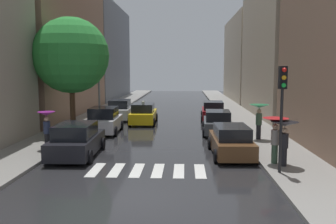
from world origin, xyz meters
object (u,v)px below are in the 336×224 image
at_px(parked_car_left_second, 104,121).
at_px(pedestrian_near_tree, 259,113).
at_px(parked_car_left_third, 120,110).
at_px(lamp_post_left, 99,73).
at_px(parked_car_right_nearest, 231,141).
at_px(taxi_midroad, 143,114).
at_px(traffic_light_right_corner, 282,96).
at_px(parked_car_right_third, 213,111).
at_px(street_tree_left, 71,55).
at_px(parked_car_right_second, 218,123).
at_px(pedestrian_by_kerb, 284,132).
at_px(pedestrian_foreground, 275,129).
at_px(parked_car_left_nearest, 77,141).
at_px(pedestrian_far_side, 47,123).

distance_m(parked_car_left_second, pedestrian_near_tree, 10.29).
height_order(parked_car_left_third, lamp_post_left, lamp_post_left).
relative_size(parked_car_right_nearest, taxi_midroad, 1.03).
relative_size(parked_car_right_nearest, traffic_light_right_corner, 1.06).
height_order(parked_car_right_third, street_tree_left, street_tree_left).
bearing_deg(parked_car_right_nearest, taxi_midroad, 26.47).
bearing_deg(parked_car_left_third, parked_car_right_second, -132.19).
bearing_deg(parked_car_right_third, pedestrian_by_kerb, -170.62).
height_order(pedestrian_foreground, pedestrian_by_kerb, pedestrian_foreground).
bearing_deg(traffic_light_right_corner, pedestrian_by_kerb, 67.69).
bearing_deg(street_tree_left, parked_car_left_third, 73.60).
bearing_deg(taxi_midroad, traffic_light_right_corner, -153.69).
xyz_separation_m(parked_car_left_nearest, pedestrian_foreground, (9.40, -1.51, 0.91)).
height_order(pedestrian_by_kerb, pedestrian_far_side, pedestrian_far_side).
relative_size(taxi_midroad, pedestrian_foreground, 2.18).
height_order(pedestrian_near_tree, traffic_light_right_corner, traffic_light_right_corner).
xyz_separation_m(parked_car_right_second, taxi_midroad, (-5.50, 4.32, 0.03)).
bearing_deg(lamp_post_left, parked_car_right_third, 4.26).
height_order(parked_car_left_second, pedestrian_by_kerb, pedestrian_by_kerb).
bearing_deg(street_tree_left, pedestrian_by_kerb, -35.63).
distance_m(parked_car_left_nearest, parked_car_left_third, 13.38).
xyz_separation_m(parked_car_left_second, pedestrian_near_tree, (9.91, -2.63, 0.91)).
distance_m(parked_car_left_nearest, traffic_light_right_corner, 10.04).
relative_size(parked_car_right_second, pedestrian_far_side, 2.13).
distance_m(parked_car_left_second, pedestrian_by_kerb, 13.10).
bearing_deg(lamp_post_left, parked_car_left_second, -73.74).
bearing_deg(parked_car_right_nearest, pedestrian_far_side, 85.65).
bearing_deg(pedestrian_near_tree, pedestrian_foreground, -157.33).
bearing_deg(parked_car_right_second, taxi_midroad, 54.20).
distance_m(parked_car_left_nearest, pedestrian_far_side, 2.22).
distance_m(parked_car_left_third, parked_car_right_third, 7.99).
bearing_deg(traffic_light_right_corner, parked_car_left_third, 119.96).
height_order(parked_car_right_second, pedestrian_by_kerb, pedestrian_by_kerb).
bearing_deg(street_tree_left, pedestrian_foreground, -34.83).
relative_size(parked_car_right_second, pedestrian_by_kerb, 2.16).
bearing_deg(parked_car_left_third, lamp_post_left, 120.98).
xyz_separation_m(parked_car_right_third, street_tree_left, (-9.99, -6.53, 4.47)).
xyz_separation_m(parked_car_right_third, lamp_post_left, (-9.54, -0.71, 3.25)).
bearing_deg(parked_car_left_second, pedestrian_far_side, 162.13).
distance_m(pedestrian_foreground, pedestrian_near_tree, 5.62).
bearing_deg(street_tree_left, parked_car_left_nearest, -71.44).
xyz_separation_m(parked_car_right_nearest, parked_car_right_third, (0.07, 12.60, 0.04)).
xyz_separation_m(parked_car_left_second, pedestrian_far_side, (-1.75, -5.78, 0.72)).
bearing_deg(parked_car_right_nearest, lamp_post_left, 36.93).
bearing_deg(parked_car_right_nearest, parked_car_right_second, -0.47).
xyz_separation_m(parked_car_left_nearest, pedestrian_by_kerb, (9.68, -1.95, 0.85)).
xyz_separation_m(taxi_midroad, traffic_light_right_corner, (7.15, -14.04, 2.52)).
height_order(parked_car_left_second, pedestrian_near_tree, pedestrian_near_tree).
xyz_separation_m(pedestrian_near_tree, pedestrian_by_kerb, (-0.13, -6.05, -0.10)).
relative_size(parked_car_left_third, pedestrian_foreground, 2.13).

